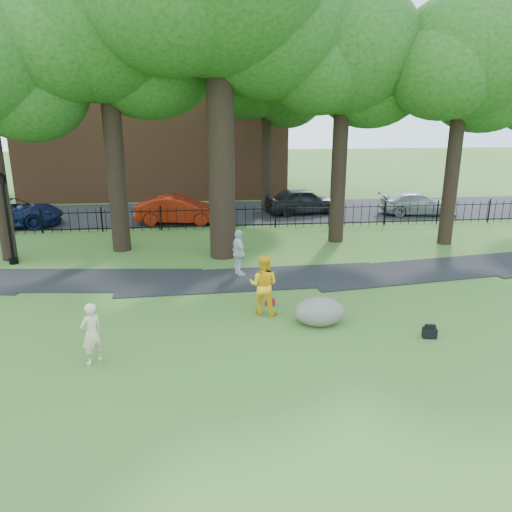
{
  "coord_description": "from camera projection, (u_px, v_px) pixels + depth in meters",
  "views": [
    {
      "loc": [
        -0.78,
        -13.68,
        6.3
      ],
      "look_at": [
        0.89,
        2.0,
        1.49
      ],
      "focal_mm": 35.0,
      "sensor_mm": 36.0,
      "label": 1
    }
  ],
  "objects": [
    {
      "name": "lamppost",
      "position": [
        8.0,
        220.0,
        20.07
      ],
      "size": [
        0.37,
        0.37,
        3.75
      ],
      "rotation": [
        0.0,
        0.0,
        -0.17
      ],
      "color": "black",
      "rests_on": "ground"
    },
    {
      "name": "iron_fence",
      "position": [
        219.0,
        218.0,
        26.17
      ],
      "size": [
        44.0,
        0.04,
        1.2
      ],
      "color": "black",
      "rests_on": "ground"
    },
    {
      "name": "boulder",
      "position": [
        320.0,
        310.0,
        14.86
      ],
      "size": [
        1.78,
        1.57,
        0.87
      ],
      "primitive_type": "ellipsoid",
      "rotation": [
        0.0,
        0.0,
        -0.37
      ],
      "color": "#605A50",
      "rests_on": "ground"
    },
    {
      "name": "red_bag",
      "position": [
        270.0,
        302.0,
        16.31
      ],
      "size": [
        0.35,
        0.27,
        0.21
      ],
      "primitive_type": "cube",
      "rotation": [
        0.0,
        0.0,
        -0.27
      ],
      "color": "maroon",
      "rests_on": "ground"
    },
    {
      "name": "silver_car",
      "position": [
        418.0,
        204.0,
        29.62
      ],
      "size": [
        4.6,
        2.21,
        1.29
      ],
      "primitive_type": "imported",
      "rotation": [
        0.0,
        0.0,
        1.48
      ],
      "color": "#9D9FA6",
      "rests_on": "ground"
    },
    {
      "name": "tree_row",
      "position": [
        230.0,
        58.0,
        20.6
      ],
      "size": [
        26.82,
        7.96,
        12.42
      ],
      "color": "black",
      "rests_on": "ground"
    },
    {
      "name": "ground",
      "position": [
        233.0,
        324.0,
        14.93
      ],
      "size": [
        120.0,
        120.0,
        0.0
      ],
      "primitive_type": "plane",
      "color": "#436824",
      "rests_on": "ground"
    },
    {
      "name": "grey_car",
      "position": [
        303.0,
        201.0,
        29.83
      ],
      "size": [
        4.75,
        2.44,
        1.55
      ],
      "primitive_type": "imported",
      "rotation": [
        0.0,
        0.0,
        1.71
      ],
      "color": "black",
      "rests_on": "ground"
    },
    {
      "name": "pedestrian",
      "position": [
        239.0,
        253.0,
        18.89
      ],
      "size": [
        0.73,
        1.14,
        1.81
      ],
      "primitive_type": "imported",
      "rotation": [
        0.0,
        0.0,
        1.87
      ],
      "color": "silver",
      "rests_on": "ground"
    },
    {
      "name": "backpack",
      "position": [
        430.0,
        333.0,
        14.02
      ],
      "size": [
        0.42,
        0.3,
        0.29
      ],
      "primitive_type": "cube",
      "rotation": [
        0.0,
        0.0,
        -0.18
      ],
      "color": "black",
      "rests_on": "ground"
    },
    {
      "name": "woman",
      "position": [
        92.0,
        333.0,
        12.48
      ],
      "size": [
        0.69,
        0.69,
        1.62
      ],
      "primitive_type": "imported",
      "rotation": [
        0.0,
        0.0,
        3.9
      ],
      "color": "beige",
      "rests_on": "ground"
    },
    {
      "name": "man",
      "position": [
        264.0,
        285.0,
        15.42
      ],
      "size": [
        1.13,
        1.01,
        1.91
      ],
      "primitive_type": "imported",
      "rotation": [
        0.0,
        0.0,
        2.77
      ],
      "color": "yellow",
      "rests_on": "ground"
    },
    {
      "name": "red_sedan",
      "position": [
        178.0,
        210.0,
        27.33
      ],
      "size": [
        4.81,
        2.21,
        1.53
      ],
      "primitive_type": "imported",
      "rotation": [
        0.0,
        0.0,
        1.44
      ],
      "color": "maroon",
      "rests_on": "ground"
    },
    {
      "name": "navy_van",
      "position": [
        9.0,
        213.0,
        26.69
      ],
      "size": [
        5.48,
        2.62,
        1.51
      ],
      "primitive_type": "imported",
      "rotation": [
        0.0,
        0.0,
        1.59
      ],
      "color": "#0C193F",
      "rests_on": "ground"
    },
    {
      "name": "footpath",
      "position": [
        253.0,
        279.0,
        18.74
      ],
      "size": [
        36.07,
        3.85,
        0.03
      ],
      "primitive_type": "cube",
      "rotation": [
        0.0,
        0.0,
        0.03
      ],
      "color": "black",
      "rests_on": "ground"
    },
    {
      "name": "street",
      "position": [
        217.0,
        213.0,
        30.15
      ],
      "size": [
        80.0,
        7.0,
        0.02
      ],
      "primitive_type": "cube",
      "color": "black",
      "rests_on": "ground"
    },
    {
      "name": "brick_building",
      "position": [
        155.0,
        109.0,
        35.61
      ],
      "size": [
        18.0,
        8.0,
        12.0
      ],
      "primitive_type": "cube",
      "color": "brown",
      "rests_on": "ground"
    }
  ]
}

